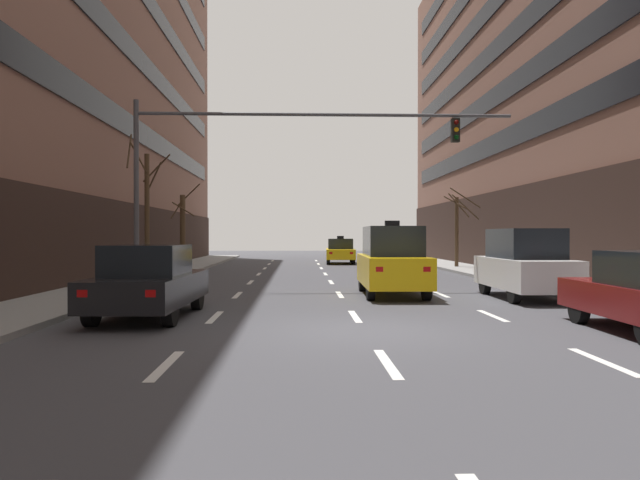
{
  "coord_description": "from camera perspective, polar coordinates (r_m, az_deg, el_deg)",
  "views": [
    {
      "loc": [
        -1.33,
        -11.56,
        1.91
      ],
      "look_at": [
        0.03,
        24.78,
        1.62
      ],
      "focal_mm": 32.48,
      "sensor_mm": 36.0,
      "label": 1
    }
  ],
  "objects": [
    {
      "name": "lane_stripe_l1_s7",
      "position": [
        28.69,
        -6.05,
        -3.35
      ],
      "size": [
        0.16,
        2.0,
        0.01
      ],
      "primitive_type": "cube",
      "color": "silver",
      "rests_on": "ground"
    },
    {
      "name": "lane_stripe_l2_s8",
      "position": [
        33.64,
        0.13,
        -2.79
      ],
      "size": [
        0.16,
        2.0,
        0.01
      ],
      "primitive_type": "cube",
      "color": "silver",
      "rests_on": "ground"
    },
    {
      "name": "lane_stripe_l1_s8",
      "position": [
        33.68,
        -5.46,
        -2.79
      ],
      "size": [
        0.16,
        2.0,
        0.01
      ],
      "primitive_type": "cube",
      "color": "silver",
      "rests_on": "ground"
    },
    {
      "name": "lane_stripe_l3_s3",
      "position": [
        9.91,
        26.11,
        -10.69
      ],
      "size": [
        0.16,
        2.0,
        0.01
      ],
      "primitive_type": "cube",
      "color": "silver",
      "rests_on": "ground"
    },
    {
      "name": "lane_stripe_l1_s3",
      "position": [
        8.99,
        -14.96,
        -11.82
      ],
      "size": [
        0.16,
        2.0,
        0.01
      ],
      "primitive_type": "cube",
      "color": "silver",
      "rests_on": "ground"
    },
    {
      "name": "lane_stripe_l3_s8",
      "position": [
        33.93,
        5.68,
        -2.76
      ],
      "size": [
        0.16,
        2.0,
        0.01
      ],
      "primitive_type": "cube",
      "color": "silver",
      "rests_on": "ground"
    },
    {
      "name": "lane_stripe_l3_s7",
      "position": [
        29.0,
        7.03,
        -3.31
      ],
      "size": [
        0.16,
        2.0,
        0.01
      ],
      "primitive_type": "cube",
      "color": "silver",
      "rests_on": "ground"
    },
    {
      "name": "traffic_signal_0",
      "position": [
        20.57,
        -5.77,
        8.64
      ],
      "size": [
        13.26,
        0.35,
        6.48
      ],
      "color": "#4C4C51",
      "rests_on": "sidewalk_left"
    },
    {
      "name": "street_tree_1",
      "position": [
        33.74,
        13.39,
        1.25
      ],
      "size": [
        2.02,
        1.29,
        4.41
      ],
      "color": "#4C3823",
      "rests_on": "sidewalk_right"
    },
    {
      "name": "lane_stripe_l2_s5",
      "position": [
        18.71,
        1.95,
        -5.39
      ],
      "size": [
        0.16,
        2.0,
        0.01
      ],
      "primitive_type": "cube",
      "color": "silver",
      "rests_on": "ground"
    },
    {
      "name": "lane_stripe_l1_s6",
      "position": [
        23.72,
        -6.87,
        -4.16
      ],
      "size": [
        0.16,
        2.0,
        0.01
      ],
      "primitive_type": "cube",
      "color": "silver",
      "rests_on": "ground"
    },
    {
      "name": "lane_stripe_l3_s9",
      "position": [
        38.89,
        4.68,
        -2.35
      ],
      "size": [
        0.16,
        2.0,
        0.01
      ],
      "primitive_type": "cube",
      "color": "silver",
      "rests_on": "ground"
    },
    {
      "name": "lane_stripe_l1_s5",
      "position": [
        18.76,
        -8.14,
        -5.38
      ],
      "size": [
        0.16,
        2.0,
        0.01
      ],
      "primitive_type": "cube",
      "color": "silver",
      "rests_on": "ground"
    },
    {
      "name": "lane_stripe_l2_s3",
      "position": [
        8.87,
        6.66,
        -11.97
      ],
      "size": [
        0.16,
        2.0,
        0.01
      ],
      "primitive_type": "cube",
      "color": "silver",
      "rests_on": "ground"
    },
    {
      "name": "lane_stripe_l2_s4",
      "position": [
        13.76,
        3.45,
        -7.51
      ],
      "size": [
        0.16,
        2.0,
        0.01
      ],
      "primitive_type": "cube",
      "color": "silver",
      "rests_on": "ground"
    },
    {
      "name": "street_tree_2",
      "position": [
        32.65,
        -13.37,
        1.01
      ],
      "size": [
        1.56,
        1.66,
        4.66
      ],
      "color": "#4C3823",
      "rests_on": "sidewalk_left"
    },
    {
      "name": "taxi_driving_2",
      "position": [
        39.06,
        2.02,
        -1.12
      ],
      "size": [
        2.1,
        4.59,
        1.87
      ],
      "color": "black",
      "rests_on": "ground"
    },
    {
      "name": "ground_plane",
      "position": [
        11.8,
        4.41,
        -8.87
      ],
      "size": [
        120.0,
        120.0,
        0.0
      ],
      "primitive_type": "plane",
      "color": "#424247"
    },
    {
      "name": "lane_stripe_l3_s6",
      "position": [
        24.09,
        8.93,
        -4.09
      ],
      "size": [
        0.16,
        2.0,
        0.01
      ],
      "primitive_type": "cube",
      "color": "silver",
      "rests_on": "ground"
    },
    {
      "name": "lane_stripe_l1_s4",
      "position": [
        13.84,
        -10.32,
        -7.48
      ],
      "size": [
        0.16,
        2.0,
        0.01
      ],
      "primitive_type": "cube",
      "color": "silver",
      "rests_on": "ground"
    },
    {
      "name": "taxi_driving_0",
      "position": [
        18.53,
        7.12,
        -2.07
      ],
      "size": [
        2.01,
        4.58,
        2.38
      ],
      "color": "black",
      "rests_on": "ground"
    },
    {
      "name": "lane_stripe_l2_s6",
      "position": [
        23.68,
        1.09,
        -4.16
      ],
      "size": [
        0.16,
        2.0,
        0.01
      ],
      "primitive_type": "cube",
      "color": "silver",
      "rests_on": "ground"
    },
    {
      "name": "lane_stripe_l3_s10",
      "position": [
        43.85,
        3.9,
        -2.03
      ],
      "size": [
        0.16,
        2.0,
        0.01
      ],
      "primitive_type": "cube",
      "color": "silver",
      "rests_on": "ground"
    },
    {
      "name": "lane_stripe_l2_s9",
      "position": [
        38.63,
        -0.16,
        -2.37
      ],
      "size": [
        0.16,
        2.0,
        0.01
      ],
      "primitive_type": "cube",
      "color": "silver",
      "rests_on": "ground"
    },
    {
      "name": "lane_stripe_l3_s4",
      "position": [
        14.45,
        16.61,
        -7.15
      ],
      "size": [
        0.16,
        2.0,
        0.01
      ],
      "primitive_type": "cube",
      "color": "silver",
      "rests_on": "ground"
    },
    {
      "name": "lane_stripe_l3_s5",
      "position": [
        19.22,
        11.8,
        -5.25
      ],
      "size": [
        0.16,
        2.0,
        0.01
      ],
      "primitive_type": "cube",
      "color": "silver",
      "rests_on": "ground"
    },
    {
      "name": "lane_stripe_l1_s10",
      "position": [
        43.65,
        -4.7,
        -2.04
      ],
      "size": [
        0.16,
        2.0,
        0.01
      ],
      "primitive_type": "cube",
      "color": "silver",
      "rests_on": "ground"
    },
    {
      "name": "lane_stripe_l2_s10",
      "position": [
        43.63,
        -0.39,
        -2.04
      ],
      "size": [
        0.16,
        2.0,
        0.01
      ],
      "primitive_type": "cube",
      "color": "silver",
      "rests_on": "ground"
    },
    {
      "name": "lane_stripe_l1_s9",
      "position": [
        38.66,
        -5.03,
        -2.37
      ],
      "size": [
        0.16,
        2.0,
        0.01
      ],
      "primitive_type": "cube",
      "color": "silver",
      "rests_on": "ground"
    },
    {
      "name": "street_tree_0",
      "position": [
        25.39,
        -16.72,
        3.0
      ],
      "size": [
        1.76,
        1.76,
        6.12
      ],
      "color": "#4C3823",
      "rests_on": "sidewalk_left"
    },
    {
      "name": "car_parked_2",
      "position": [
        18.57,
        19.5,
        -2.23
      ],
      "size": [
        1.9,
        4.39,
        2.11
      ],
      "color": "black",
      "rests_on": "ground"
    },
    {
      "name": "car_driving_1",
      "position": [
        14.02,
        -16.49,
        -3.97
      ],
      "size": [
        2.03,
        4.58,
        1.7
      ],
      "color": "black",
      "rests_on": "ground"
    },
    {
      "name": "lane_stripe_l2_s7",
      "position": [
        28.66,
        0.53,
        -3.35
      ],
      "size": [
        0.16,
        2.0,
        0.01
      ],
      "primitive_type": "cube",
      "color": "silver",
      "rests_on": "ground"
    }
  ]
}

